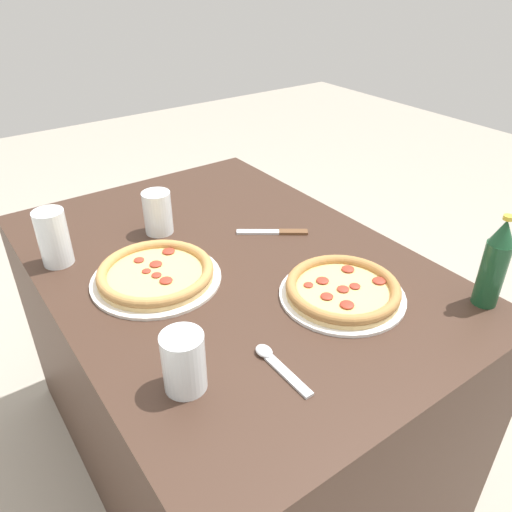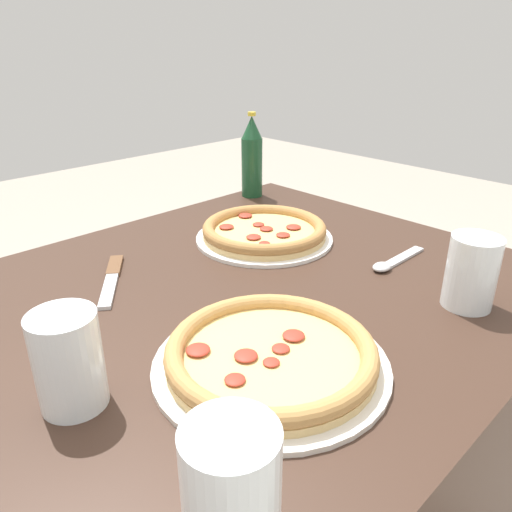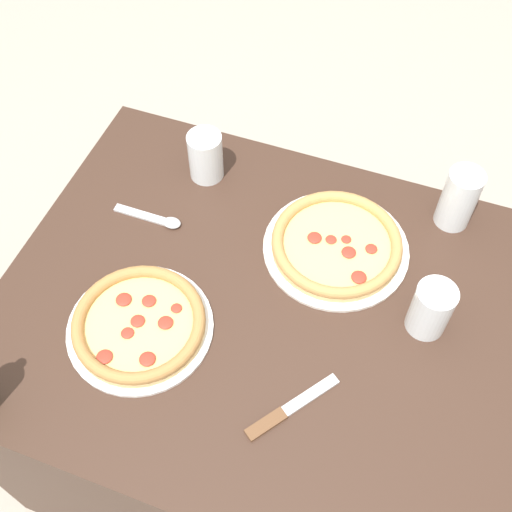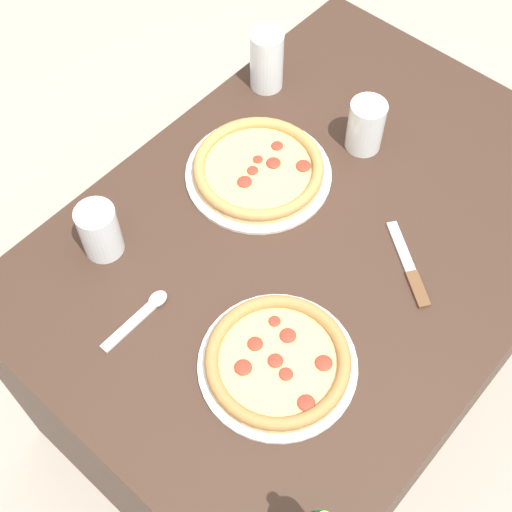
{
  "view_description": "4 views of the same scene",
  "coord_description": "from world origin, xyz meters",
  "px_view_note": "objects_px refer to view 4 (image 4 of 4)",
  "views": [
    {
      "loc": [
        0.97,
        -0.59,
        1.48
      ],
      "look_at": [
        0.13,
        0.01,
        0.84
      ],
      "focal_mm": 35.0,
      "sensor_mm": 36.0,
      "label": 1
    },
    {
      "loc": [
        -0.44,
        -0.58,
        1.19
      ],
      "look_at": [
        0.13,
        -0.0,
        0.82
      ],
      "focal_mm": 35.0,
      "sensor_mm": 36.0,
      "label": 2
    },
    {
      "loc": [
        -0.15,
        0.65,
        1.94
      ],
      "look_at": [
        0.11,
        -0.06,
        0.85
      ],
      "focal_mm": 45.0,
      "sensor_mm": 36.0,
      "label": 3
    },
    {
      "loc": [
        0.74,
        0.48,
        2.01
      ],
      "look_at": [
        0.16,
        -0.03,
        0.81
      ],
      "focal_mm": 50.0,
      "sensor_mm": 36.0,
      "label": 4
    }
  ],
  "objects_px": {
    "knife": "(409,267)",
    "pizza_margherita": "(278,362)",
    "glass_mango_juice": "(267,63)",
    "glass_lemonade": "(100,233)",
    "glass_iced_tea": "(366,127)",
    "pizza_pepperoni": "(259,169)",
    "spoon": "(145,311)"
  },
  "relations": [
    {
      "from": "knife",
      "to": "glass_lemonade",
      "type": "bearing_deg",
      "value": -53.11
    },
    {
      "from": "pizza_margherita",
      "to": "knife",
      "type": "xyz_separation_m",
      "value": [
        -0.34,
        0.06,
        -0.02
      ]
    },
    {
      "from": "pizza_pepperoni",
      "to": "glass_iced_tea",
      "type": "relative_size",
      "value": 2.6
    },
    {
      "from": "pizza_pepperoni",
      "to": "glass_mango_juice",
      "type": "height_order",
      "value": "glass_mango_juice"
    },
    {
      "from": "pizza_margherita",
      "to": "glass_mango_juice",
      "type": "bearing_deg",
      "value": -137.3
    },
    {
      "from": "glass_lemonade",
      "to": "glass_iced_tea",
      "type": "xyz_separation_m",
      "value": [
        -0.59,
        0.23,
        0.0
      ]
    },
    {
      "from": "pizza_margherita",
      "to": "spoon",
      "type": "xyz_separation_m",
      "value": [
        0.09,
        -0.27,
        -0.01
      ]
    },
    {
      "from": "pizza_margherita",
      "to": "spoon",
      "type": "bearing_deg",
      "value": -72.34
    },
    {
      "from": "glass_mango_juice",
      "to": "spoon",
      "type": "xyz_separation_m",
      "value": [
        0.64,
        0.24,
        -0.06
      ]
    },
    {
      "from": "pizza_margherita",
      "to": "glass_iced_tea",
      "type": "distance_m",
      "value": 0.59
    },
    {
      "from": "glass_lemonade",
      "to": "spoon",
      "type": "xyz_separation_m",
      "value": [
        0.05,
        0.17,
        -0.05
      ]
    },
    {
      "from": "glass_mango_juice",
      "to": "knife",
      "type": "distance_m",
      "value": 0.61
    },
    {
      "from": "pizza_pepperoni",
      "to": "pizza_margherita",
      "type": "distance_m",
      "value": 0.46
    },
    {
      "from": "glass_iced_tea",
      "to": "spoon",
      "type": "height_order",
      "value": "glass_iced_tea"
    },
    {
      "from": "pizza_margherita",
      "to": "spoon",
      "type": "relative_size",
      "value": 1.82
    },
    {
      "from": "glass_lemonade",
      "to": "glass_iced_tea",
      "type": "bearing_deg",
      "value": 158.41
    },
    {
      "from": "knife",
      "to": "pizza_margherita",
      "type": "bearing_deg",
      "value": -10.09
    },
    {
      "from": "glass_lemonade",
      "to": "glass_iced_tea",
      "type": "distance_m",
      "value": 0.63
    },
    {
      "from": "glass_iced_tea",
      "to": "knife",
      "type": "relative_size",
      "value": 0.69
    },
    {
      "from": "glass_mango_juice",
      "to": "glass_iced_tea",
      "type": "relative_size",
      "value": 1.21
    },
    {
      "from": "pizza_pepperoni",
      "to": "spoon",
      "type": "xyz_separation_m",
      "value": [
        0.41,
        0.06,
        -0.01
      ]
    },
    {
      "from": "spoon",
      "to": "glass_mango_juice",
      "type": "bearing_deg",
      "value": -159.55
    },
    {
      "from": "pizza_margherita",
      "to": "glass_iced_tea",
      "type": "bearing_deg",
      "value": -158.81
    },
    {
      "from": "pizza_margherita",
      "to": "glass_mango_juice",
      "type": "relative_size",
      "value": 1.99
    },
    {
      "from": "glass_lemonade",
      "to": "knife",
      "type": "relative_size",
      "value": 0.68
    },
    {
      "from": "pizza_pepperoni",
      "to": "knife",
      "type": "relative_size",
      "value": 1.79
    },
    {
      "from": "glass_mango_juice",
      "to": "pizza_margherita",
      "type": "bearing_deg",
      "value": 42.7
    },
    {
      "from": "pizza_pepperoni",
      "to": "glass_iced_tea",
      "type": "bearing_deg",
      "value": 152.02
    },
    {
      "from": "glass_mango_juice",
      "to": "knife",
      "type": "relative_size",
      "value": 0.83
    },
    {
      "from": "pizza_pepperoni",
      "to": "glass_mango_juice",
      "type": "bearing_deg",
      "value": -142.41
    },
    {
      "from": "pizza_pepperoni",
      "to": "glass_lemonade",
      "type": "xyz_separation_m",
      "value": [
        0.36,
        -0.11,
        0.04
      ]
    },
    {
      "from": "glass_mango_juice",
      "to": "glass_lemonade",
      "type": "xyz_separation_m",
      "value": [
        0.59,
        0.06,
        -0.01
      ]
    }
  ]
}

